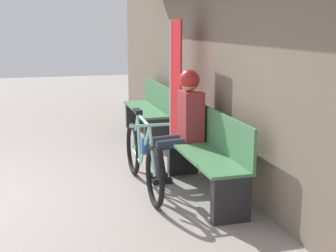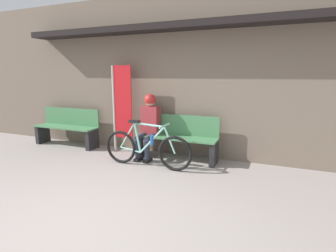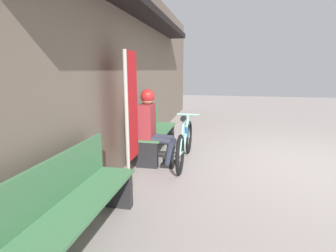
% 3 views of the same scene
% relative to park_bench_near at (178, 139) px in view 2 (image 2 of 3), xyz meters
% --- Properties ---
extents(ground_plane, '(24.00, 24.00, 0.00)m').
position_rel_park_bench_near_xyz_m(ground_plane, '(-0.17, -2.46, -0.40)').
color(ground_plane, gray).
extents(storefront_wall, '(12.00, 0.56, 3.20)m').
position_rel_park_bench_near_xyz_m(storefront_wall, '(-0.17, 0.36, 1.26)').
color(storefront_wall, '#756656').
rests_on(storefront_wall, ground_plane).
extents(park_bench_near, '(1.55, 0.42, 0.86)m').
position_rel_park_bench_near_xyz_m(park_bench_near, '(0.00, 0.00, 0.00)').
color(park_bench_near, '#477F51').
rests_on(park_bench_near, ground_plane).
extents(bicycle, '(1.69, 0.40, 0.84)m').
position_rel_park_bench_near_xyz_m(bicycle, '(-0.36, -0.62, -0.06)').
color(bicycle, black).
rests_on(bicycle, ground_plane).
extents(person_seated, '(0.34, 0.59, 1.26)m').
position_rel_park_bench_near_xyz_m(person_seated, '(-0.57, -0.10, 0.33)').
color(person_seated, '#2D3342').
rests_on(person_seated, ground_plane).
extents(park_bench_far, '(1.57, 0.42, 0.86)m').
position_rel_park_bench_near_xyz_m(park_bench_far, '(-2.73, 0.00, 0.00)').
color(park_bench_far, '#477F51').
rests_on(park_bench_far, ground_plane).
extents(banner_pole, '(0.45, 0.05, 1.81)m').
position_rel_park_bench_near_xyz_m(banner_pole, '(-1.27, 0.01, 0.62)').
color(banner_pole, '#B7B2A8').
rests_on(banner_pole, ground_plane).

